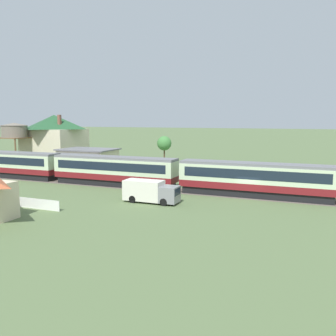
{
  "coord_description": "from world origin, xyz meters",
  "views": [
    {
      "loc": [
        6.36,
        -40.55,
        9.04
      ],
      "look_at": [
        -12.15,
        5.36,
        2.16
      ],
      "focal_mm": 38.0,
      "sensor_mm": 36.0,
      "label": 1
    }
  ],
  "objects_px": {
    "station_house_dark_green_roof": "(55,138)",
    "delivery_truck_grey": "(150,191)",
    "passenger_train": "(116,170)",
    "yard_tree_0": "(164,143)",
    "water_tower": "(14,131)",
    "station_building": "(88,160)"
  },
  "relations": [
    {
      "from": "station_house_dark_green_roof",
      "to": "yard_tree_0",
      "type": "height_order",
      "value": "station_house_dark_green_roof"
    },
    {
      "from": "station_house_dark_green_roof",
      "to": "water_tower",
      "type": "height_order",
      "value": "station_house_dark_green_roof"
    },
    {
      "from": "station_building",
      "to": "delivery_truck_grey",
      "type": "xyz_separation_m",
      "value": [
        19.42,
        -16.72,
        -0.77
      ]
    },
    {
      "from": "water_tower",
      "to": "delivery_truck_grey",
      "type": "height_order",
      "value": "water_tower"
    },
    {
      "from": "water_tower",
      "to": "station_house_dark_green_roof",
      "type": "bearing_deg",
      "value": 58.17
    },
    {
      "from": "station_building",
      "to": "station_house_dark_green_roof",
      "type": "xyz_separation_m",
      "value": [
        -12.95,
        7.29,
        3.06
      ]
    },
    {
      "from": "passenger_train",
      "to": "station_house_dark_green_roof",
      "type": "xyz_separation_m",
      "value": [
        -23.97,
        16.86,
        2.85
      ]
    },
    {
      "from": "passenger_train",
      "to": "water_tower",
      "type": "distance_m",
      "value": 30.2
    },
    {
      "from": "delivery_truck_grey",
      "to": "station_building",
      "type": "bearing_deg",
      "value": 139.28
    },
    {
      "from": "station_house_dark_green_roof",
      "to": "delivery_truck_grey",
      "type": "height_order",
      "value": "station_house_dark_green_roof"
    },
    {
      "from": "passenger_train",
      "to": "yard_tree_0",
      "type": "distance_m",
      "value": 23.59
    },
    {
      "from": "water_tower",
      "to": "station_building",
      "type": "bearing_deg",
      "value": -2.67
    },
    {
      "from": "station_house_dark_green_roof",
      "to": "water_tower",
      "type": "relative_size",
      "value": 1.33
    },
    {
      "from": "passenger_train",
      "to": "station_building",
      "type": "bearing_deg",
      "value": 138.99
    },
    {
      "from": "yard_tree_0",
      "to": "delivery_truck_grey",
      "type": "bearing_deg",
      "value": -70.18
    },
    {
      "from": "passenger_train",
      "to": "water_tower",
      "type": "xyz_separation_m",
      "value": [
        -28.0,
        10.37,
        4.52
      ]
    },
    {
      "from": "water_tower",
      "to": "yard_tree_0",
      "type": "relative_size",
      "value": 1.46
    },
    {
      "from": "station_house_dark_green_roof",
      "to": "delivery_truck_grey",
      "type": "bearing_deg",
      "value": -36.56
    },
    {
      "from": "passenger_train",
      "to": "station_building",
      "type": "height_order",
      "value": "passenger_train"
    },
    {
      "from": "delivery_truck_grey",
      "to": "yard_tree_0",
      "type": "xyz_separation_m",
      "value": [
        -10.99,
        30.51,
        2.96
      ]
    },
    {
      "from": "water_tower",
      "to": "delivery_truck_grey",
      "type": "relative_size",
      "value": 1.36
    },
    {
      "from": "water_tower",
      "to": "delivery_truck_grey",
      "type": "distance_m",
      "value": 40.78
    }
  ]
}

